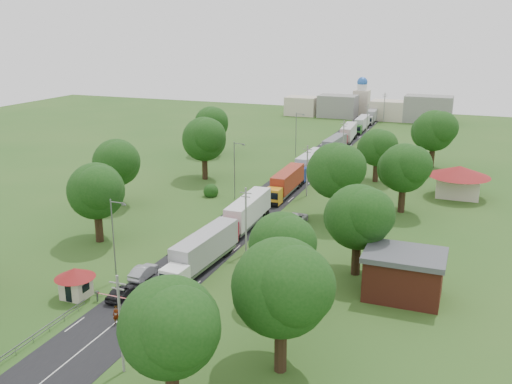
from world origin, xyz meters
The scene contains 46 objects.
ground centered at (0.00, 0.00, 0.00)m, with size 260.00×260.00×0.00m, color #28531B.
road centered at (0.00, 20.00, 0.00)m, with size 8.00×200.00×0.04m, color black.
boom_barrier centered at (-1.36, -25.00, 0.89)m, with size 9.22×0.35×1.18m.
guard_booth centered at (-7.20, -25.00, 2.16)m, with size 4.40×4.40×3.45m.
guard_rail centered at (-5.00, -35.00, 0.00)m, with size 0.10×17.00×1.70m, color slate, non-canonical shape.
info_sign centered at (5.20, 35.00, 3.00)m, with size 0.12×3.10×4.10m.
pole_0 centered at (5.50, -35.00, 4.68)m, with size 1.60×0.24×9.00m.
pole_1 centered at (5.50, -7.00, 4.68)m, with size 1.60×0.24×9.00m.
pole_2 centered at (5.50, 21.00, 4.68)m, with size 1.60×0.24×9.00m.
pole_3 centered at (5.50, 49.00, 4.68)m, with size 1.60×0.24×9.00m.
pole_4 centered at (5.50, 77.00, 4.68)m, with size 1.60×0.24×9.00m.
pole_5 centered at (5.50, 105.00, 4.68)m, with size 1.60×0.24×9.00m.
lamp_0 centered at (-5.35, -20.00, 5.55)m, with size 2.03×0.22×10.00m.
lamp_1 centered at (-5.35, 15.00, 5.55)m, with size 2.03×0.22×10.00m.
lamp_2 centered at (-5.35, 50.00, 5.55)m, with size 2.03×0.22×10.00m.
tree_0 centered at (11.99, -37.84, 7.22)m, with size 8.80×8.80×11.07m.
tree_1 centered at (17.99, -29.83, 7.85)m, with size 9.60×9.60×12.05m.
tree_2 centered at (13.99, -17.86, 6.60)m, with size 8.00×8.00×10.10m.
tree_3 centered at (19.99, -7.84, 7.22)m, with size 8.80×8.80×11.07m.
tree_4 centered at (12.99, 10.17, 7.85)m, with size 9.60×9.60×12.05m.
tree_5 centered at (21.99, 18.16, 7.22)m, with size 8.80×8.80×11.07m.
tree_6 centered at (14.99, 35.14, 6.60)m, with size 8.00×8.00×10.10m.
tree_7 centered at (23.99, 50.17, 7.85)m, with size 9.60×9.60×12.05m.
tree_10 centered at (-15.01, -9.84, 7.22)m, with size 8.80×8.80×11.07m.
tree_11 centered at (-22.01, 5.16, 7.22)m, with size 8.80×8.80×11.07m.
tree_12 centered at (-16.01, 25.17, 7.85)m, with size 9.60×9.60×12.05m.
tree_13 centered at (-24.01, 45.16, 7.22)m, with size 8.80×8.80×11.07m.
house_brick centered at (26.00, -12.00, 2.65)m, with size 8.60×6.60×5.20m.
house_cream centered at (30.00, 30.00, 3.64)m, with size 10.08×10.08×5.80m.
distant_town centered at (0.68, 110.00, 3.49)m, with size 52.00×8.00×8.00m.
church centered at (-4.00, 118.00, 5.39)m, with size 5.00×5.00×12.30m.
truck_0 centered at (2.29, -13.39, 2.29)m, with size 3.41×15.64×4.32m.
truck_1 centered at (1.84, 1.87, 2.32)m, with size 3.02×15.78×4.37m.
truck_2 centered at (1.88, 20.45, 2.21)m, with size 2.76×15.06×4.17m.
truck_3 centered at (1.76, 35.50, 2.20)m, with size 2.87×14.98×4.15m.
truck_4 centered at (2.21, 54.10, 2.16)m, with size 3.09×14.71×4.06m.
truck_5 centered at (1.94, 70.15, 2.23)m, with size 3.45×15.24×4.21m.
truck_6 centered at (2.11, 87.41, 2.04)m, with size 2.55×13.85×3.84m.
truck_7 centered at (2.26, 103.61, 2.06)m, with size 2.94×14.08×3.89m.
car_lane_front centered at (-2.59, -23.50, 0.72)m, with size 1.70×4.24×1.44m, color black.
car_lane_mid centered at (-3.00, -18.00, 0.76)m, with size 1.62×4.64×1.53m, color #92949A.
car_lane_rear centered at (-1.31, -11.52, 0.72)m, with size 2.03×4.99×1.45m, color black.
car_verge_near centered at (8.00, 6.73, 0.79)m, with size 2.62×5.68×1.58m, color #B9B9B9.
car_verge_far centered at (8.00, 33.10, 0.68)m, with size 1.60×3.99×1.36m, color slate.
pedestrian_near centered at (0.29, -28.40, 0.98)m, with size 0.71×0.47×1.95m, color gray.
pedestrian_booth centered at (-6.50, -25.93, 0.84)m, with size 0.81×0.63×1.67m, color gray.
Camera 1 is at (31.46, -70.73, 28.66)m, focal length 40.00 mm.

